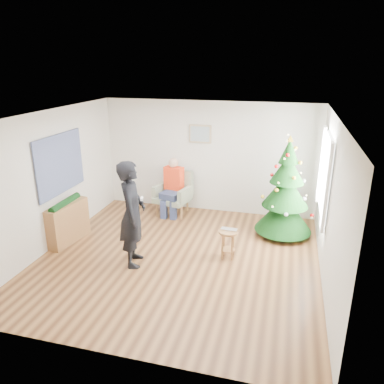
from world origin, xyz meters
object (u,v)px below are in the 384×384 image
(armchair, at_px, (174,198))
(standing_man, at_px, (132,214))
(christmas_tree, at_px, (286,192))
(stool, at_px, (228,244))
(console, at_px, (67,223))

(armchair, height_order, standing_man, standing_man)
(christmas_tree, relative_size, stool, 3.89)
(stool, height_order, standing_man, standing_man)
(armchair, height_order, console, armchair)
(stool, distance_m, console, 3.20)
(standing_man, bearing_deg, christmas_tree, -69.61)
(stool, xyz_separation_m, armchair, (-1.60, 1.79, 0.10))
(console, bearing_deg, christmas_tree, 26.32)
(christmas_tree, distance_m, standing_man, 3.14)
(console, bearing_deg, armchair, 58.13)
(christmas_tree, xyz_separation_m, stool, (-0.94, -1.25, -0.67))
(stool, relative_size, armchair, 0.53)
(stool, bearing_deg, armchair, 131.70)
(christmas_tree, bearing_deg, standing_man, -143.51)
(armchair, xyz_separation_m, console, (-1.60, -1.95, 0.02))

